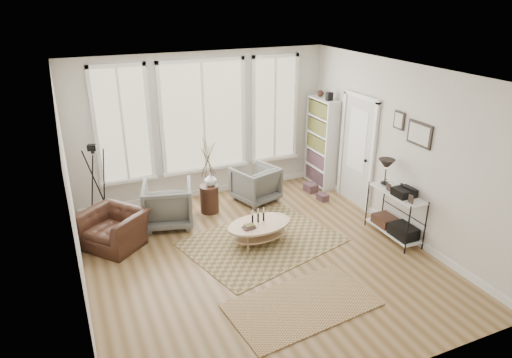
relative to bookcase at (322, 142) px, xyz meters
name	(u,v)px	position (x,y,z in m)	size (l,w,h in m)	color
room	(260,174)	(-2.42, -2.20, 0.47)	(5.50, 5.54, 2.90)	#94754C
bay_window	(204,119)	(-2.44, 0.49, 0.65)	(4.14, 0.12, 2.24)	tan
door	(357,149)	(0.13, -1.08, 0.17)	(0.09, 1.06, 2.22)	silver
bookcase	(322,142)	(0.00, 0.00, 0.00)	(0.31, 0.85, 2.06)	white
low_shelf	(395,210)	(-0.06, -2.52, -0.44)	(0.38, 1.08, 1.30)	white
wall_art	(414,130)	(0.14, -2.49, 0.92)	(0.04, 0.88, 0.44)	black
rug_main	(262,242)	(-2.19, -1.79, -0.95)	(2.43, 1.82, 0.01)	brown
rug_runner	(302,305)	(-2.39, -3.54, -0.94)	(1.98, 1.10, 0.01)	brown
coffee_table	(259,228)	(-2.25, -1.77, -0.68)	(1.19, 0.82, 0.52)	tan
armchair_left	(168,204)	(-3.48, -0.52, -0.56)	(0.85, 0.88, 0.80)	slate
armchair_right	(255,184)	(-1.63, -0.22, -0.59)	(0.77, 0.80, 0.72)	slate
side_table	(208,177)	(-2.64, -0.33, -0.24)	(0.36, 0.36, 1.49)	#3C2118
vase	(211,179)	(-2.60, -0.31, -0.30)	(0.23, 0.23, 0.24)	silver
accent_chair	(114,229)	(-4.48, -0.90, -0.65)	(0.83, 0.95, 0.62)	#3C2118
tripod_camera	(98,188)	(-4.59, 0.03, -0.26)	(0.53, 0.53, 1.50)	black
book_stack_near	(311,188)	(-0.39, -0.29, -0.87)	(0.21, 0.27, 0.17)	brown
book_stack_far	(323,197)	(-0.39, -0.77, -0.89)	(0.17, 0.22, 0.14)	brown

